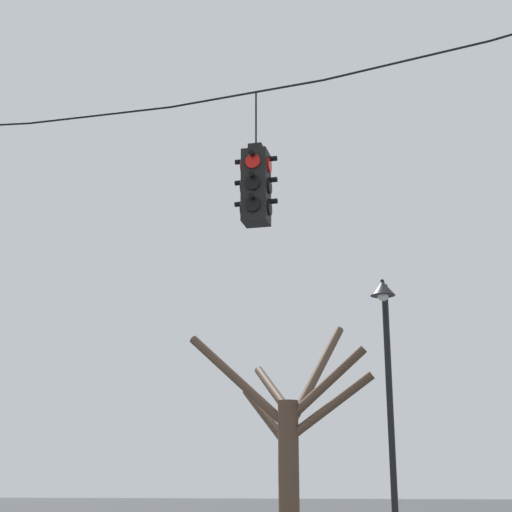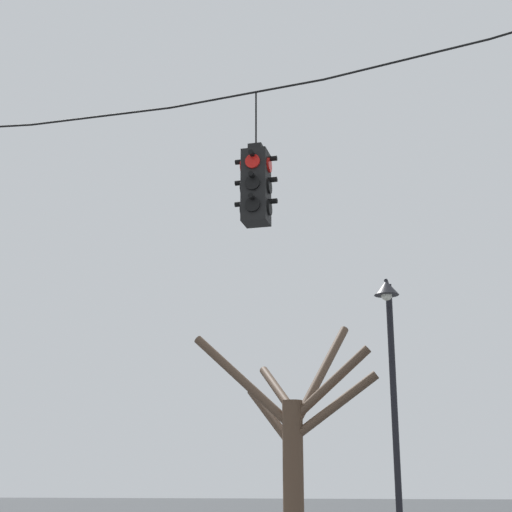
# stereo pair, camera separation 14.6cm
# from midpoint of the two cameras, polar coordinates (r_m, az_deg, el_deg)

# --- Properties ---
(span_wire) EXTENTS (15.45, 0.03, 0.89)m
(span_wire) POSITION_cam_midpoint_polar(r_m,az_deg,el_deg) (11.94, -11.67, 11.22)
(span_wire) COLOR black
(traffic_light_over_intersection) EXTENTS (0.58, 0.58, 1.92)m
(traffic_light_over_intersection) POSITION_cam_midpoint_polar(r_m,az_deg,el_deg) (10.53, -0.40, 5.11)
(traffic_light_over_intersection) COLOR black
(street_lamp) EXTENTS (0.46, 0.79, 5.19)m
(street_lamp) POSITION_cam_midpoint_polar(r_m,az_deg,el_deg) (14.61, 9.22, -7.38)
(street_lamp) COLOR black
(street_lamp) RESTS_ON ground_plane
(bare_tree) EXTENTS (3.85, 2.02, 4.86)m
(bare_tree) POSITION_cam_midpoint_polar(r_m,az_deg,el_deg) (15.66, 2.17, -13.10)
(bare_tree) COLOR brown
(bare_tree) RESTS_ON ground_plane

